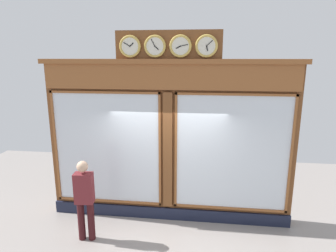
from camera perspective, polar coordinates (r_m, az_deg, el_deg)
The scene contains 2 objects.
shop_facade at distance 6.44m, azimuth 0.14°, elevation -2.89°, with size 5.51×0.42×4.17m.
pedestrian at distance 6.16m, azimuth -16.03°, elevation -13.28°, with size 0.38×0.25×1.69m.
Camera 1 is at (-0.75, 6.01, 3.64)m, focal length 31.12 mm.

